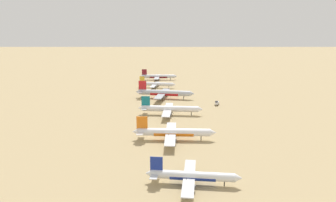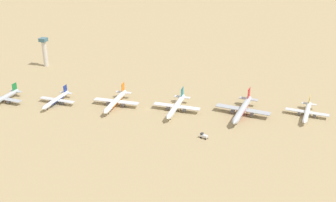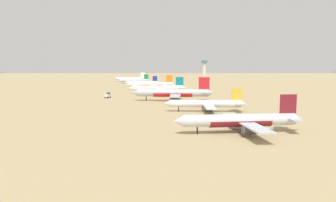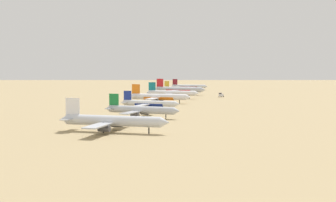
% 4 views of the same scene
% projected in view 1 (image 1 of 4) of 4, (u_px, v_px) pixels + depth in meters
% --- Properties ---
extents(ground_plane, '(2113.44, 2113.44, 0.00)m').
position_uv_depth(ground_plane, '(172.00, 125.00, 199.77)').
color(ground_plane, tan).
extents(parked_jet_2, '(39.68, 32.21, 11.45)m').
position_uv_depth(parked_jet_2, '(192.00, 176.00, 123.58)').
color(parked_jet_2, silver).
rests_on(parked_jet_2, ground).
extents(parked_jet_3, '(47.98, 38.91, 13.85)m').
position_uv_depth(parked_jet_3, '(173.00, 132.00, 172.41)').
color(parked_jet_3, white).
rests_on(parked_jet_3, ground).
extents(parked_jet_4, '(47.81, 38.74, 13.82)m').
position_uv_depth(parked_jet_4, '(169.00, 109.00, 222.15)').
color(parked_jet_4, white).
rests_on(parked_jet_4, ground).
extents(parked_jet_5, '(54.22, 44.20, 15.63)m').
position_uv_depth(parked_jet_5, '(164.00, 93.00, 273.31)').
color(parked_jet_5, '#B2B7C1').
rests_on(parked_jet_5, ground).
extents(parked_jet_6, '(41.40, 33.72, 11.93)m').
position_uv_depth(parked_jet_6, '(156.00, 84.00, 322.15)').
color(parked_jet_6, silver).
rests_on(parked_jet_6, ground).
extents(parked_jet_7, '(45.54, 36.99, 13.13)m').
position_uv_depth(parked_jet_7, '(158.00, 76.00, 370.37)').
color(parked_jet_7, silver).
rests_on(parked_jet_7, ground).
extents(service_truck, '(4.01, 5.65, 3.90)m').
position_uv_depth(service_truck, '(217.00, 103.00, 250.33)').
color(service_truck, silver).
rests_on(service_truck, ground).
extents(desert_hill_0, '(278.41, 278.41, 67.22)m').
position_uv_depth(desert_hill_0, '(142.00, 35.00, 1230.80)').
color(desert_hill_0, '#70604C').
rests_on(desert_hill_0, ground).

